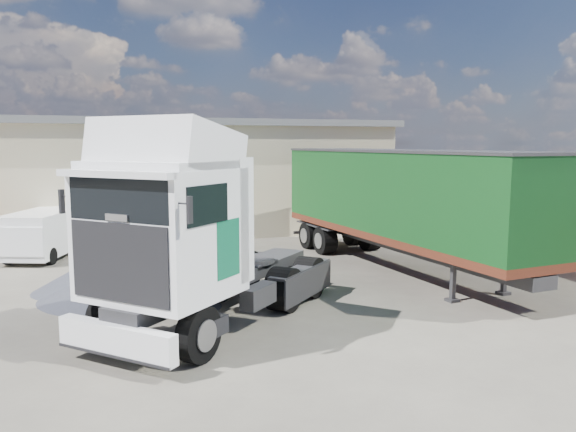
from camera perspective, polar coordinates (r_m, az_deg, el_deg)
name	(u,v)px	position (r m, az deg, el deg)	size (l,w,h in m)	color
ground	(275,303)	(15.19, -1.35, -8.79)	(120.00, 120.00, 0.00)	black
warehouse	(67,175)	(30.07, -21.55, 3.89)	(30.60, 12.60, 5.42)	#BCB390
brick_boundary_wall	(491,213)	(25.57, 19.93, 0.26)	(0.35, 26.00, 2.50)	brown
tractor_unit	(190,246)	(12.53, -9.95, -2.98)	(6.83, 6.79, 4.76)	black
box_trailer	(398,197)	(19.09, 11.11, 1.91)	(3.73, 12.29, 4.02)	#2D2D30
panel_van	(45,233)	(22.79, -23.42, -1.63)	(3.10, 4.58, 1.74)	black
gravel_heap	(124,281)	(16.19, -16.35, -6.40)	(5.78, 5.78, 0.99)	#20222B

